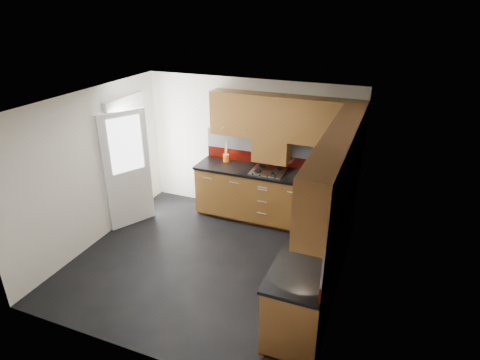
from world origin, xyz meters
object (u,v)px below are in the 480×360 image
at_px(gas_hob, 268,171).
at_px(food_processor, 327,209).
at_px(utensil_pot, 226,157).
at_px(toaster, 331,174).

bearing_deg(gas_hob, food_processor, -44.36).
bearing_deg(utensil_pot, food_processor, -33.57).
bearing_deg(gas_hob, utensil_pot, 167.64).
relative_size(gas_hob, food_processor, 1.98).
distance_m(gas_hob, utensil_pot, 0.86).
bearing_deg(toaster, food_processor, -82.24).
xyz_separation_m(utensil_pot, food_processor, (2.02, -1.34, 0.04)).
bearing_deg(food_processor, toaster, 97.76).
distance_m(gas_hob, food_processor, 1.66).
xyz_separation_m(gas_hob, toaster, (1.01, 0.11, 0.07)).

